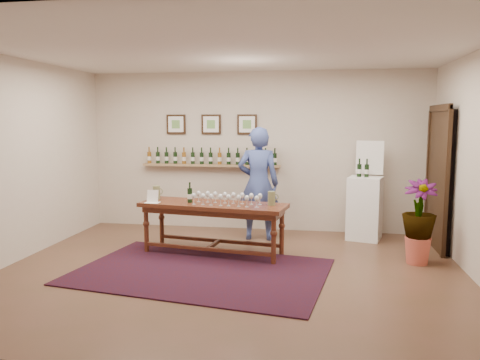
% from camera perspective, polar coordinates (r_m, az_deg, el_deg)
% --- Properties ---
extents(ground, '(6.00, 6.00, 0.00)m').
position_cam_1_polar(ground, '(6.15, -1.24, -11.16)').
color(ground, '#523A24').
rests_on(ground, ground).
extents(room_shell, '(6.00, 6.00, 6.00)m').
position_cam_1_polar(room_shell, '(7.70, 17.03, 0.80)').
color(room_shell, beige).
rests_on(room_shell, ground).
extents(rug, '(3.43, 2.56, 0.02)m').
position_cam_1_polar(rug, '(6.17, -4.76, -11.03)').
color(rug, '#3F0C0B').
rests_on(rug, ground).
extents(tasting_table, '(2.21, 0.99, 0.75)m').
position_cam_1_polar(tasting_table, '(6.81, -3.29, -3.78)').
color(tasting_table, '#3F1B0F').
rests_on(tasting_table, ground).
extents(table_glasses, '(1.25, 0.41, 0.17)m').
position_cam_1_polar(table_glasses, '(6.66, -1.62, -2.29)').
color(table_glasses, silver).
rests_on(table_glasses, tasting_table).
extents(table_bottles, '(0.30, 0.22, 0.28)m').
position_cam_1_polar(table_bottles, '(6.89, -5.97, -1.53)').
color(table_bottles, black).
rests_on(table_bottles, tasting_table).
extents(pitcher_left, '(0.16, 0.16, 0.20)m').
position_cam_1_polar(pitcher_left, '(7.24, -10.14, -1.50)').
color(pitcher_left, olive).
rests_on(pitcher_left, tasting_table).
extents(pitcher_right, '(0.16, 0.16, 0.20)m').
position_cam_1_polar(pitcher_right, '(6.63, 3.87, -2.23)').
color(pitcher_right, olive).
rests_on(pitcher_right, tasting_table).
extents(menu_card, '(0.21, 0.16, 0.18)m').
position_cam_1_polar(menu_card, '(6.94, -10.60, -1.96)').
color(menu_card, white).
rests_on(menu_card, tasting_table).
extents(display_pedestal, '(0.63, 0.63, 1.03)m').
position_cam_1_polar(display_pedestal, '(7.96, 14.96, -3.33)').
color(display_pedestal, white).
rests_on(display_pedestal, ground).
extents(pedestal_bottles, '(0.32, 0.16, 0.31)m').
position_cam_1_polar(pedestal_bottles, '(7.86, 14.77, 1.48)').
color(pedestal_bottles, black).
rests_on(pedestal_bottles, display_pedestal).
extents(info_sign, '(0.44, 0.14, 0.61)m').
position_cam_1_polar(info_sign, '(8.03, 15.54, 2.65)').
color(info_sign, white).
rests_on(info_sign, display_pedestal).
extents(potted_plant, '(0.56, 0.56, 1.00)m').
position_cam_1_polar(potted_plant, '(6.80, 20.96, -4.77)').
color(potted_plant, '#C55441').
rests_on(potted_plant, ground).
extents(person, '(0.70, 0.48, 1.85)m').
position_cam_1_polar(person, '(7.62, 2.24, -0.45)').
color(person, '#3A4A8A').
rests_on(person, ground).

